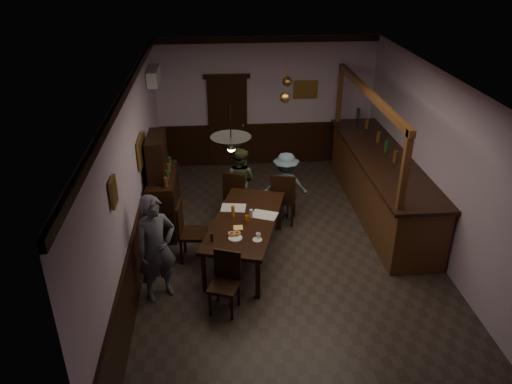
{
  "coord_description": "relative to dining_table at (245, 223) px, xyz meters",
  "views": [
    {
      "loc": [
        -1.19,
        -7.13,
        4.92
      ],
      "look_at": [
        -0.56,
        0.19,
        1.15
      ],
      "focal_mm": 35.0,
      "sensor_mm": 36.0,
      "label": 1
    }
  ],
  "objects": [
    {
      "name": "sideboard",
      "position": [
        -1.45,
        1.18,
        0.05
      ],
      "size": [
        0.49,
        1.38,
        1.82
      ],
      "color": "black",
      "rests_on": "ground"
    },
    {
      "name": "pepper_mill",
      "position": [
        -0.55,
        -0.62,
        0.13
      ],
      "size": [
        0.04,
        0.04,
        0.14
      ],
      "primitive_type": "cylinder",
      "color": "black",
      "rests_on": "dining_table"
    },
    {
      "name": "picture_left_small",
      "position": [
        -1.7,
        -1.59,
        1.46
      ],
      "size": [
        0.04,
        0.28,
        0.36
      ],
      "color": "olive",
      "rests_on": "ground"
    },
    {
      "name": "saucer",
      "position": [
        0.15,
        -0.64,
        0.07
      ],
      "size": [
        0.15,
        0.15,
        0.01
      ],
      "primitive_type": "cylinder",
      "color": "white",
      "rests_on": "dining_table"
    },
    {
      "name": "pendant_brass_mid",
      "position": [
        0.86,
        1.71,
        1.61
      ],
      "size": [
        0.2,
        0.2,
        0.81
      ],
      "color": "#BF8C3F",
      "rests_on": "ground"
    },
    {
      "name": "person_seated_left",
      "position": [
        0.01,
        1.61,
        -0.01
      ],
      "size": [
        0.83,
        0.77,
        1.36
      ],
      "primitive_type": "imported",
      "rotation": [
        0.0,
        0.0,
        2.63
      ],
      "color": "#41482B",
      "rests_on": "ground"
    },
    {
      "name": "picture_left_large",
      "position": [
        -1.7,
        0.81,
        1.01
      ],
      "size": [
        0.04,
        0.62,
        0.48
      ],
      "color": "olive",
      "rests_on": "ground"
    },
    {
      "name": "chair_far_right",
      "position": [
        0.79,
        1.08,
        -0.11
      ],
      "size": [
        0.56,
        0.56,
        1.06
      ],
      "rotation": [
        0.0,
        0.0,
        2.89
      ],
      "color": "black",
      "rests_on": "ground"
    },
    {
      "name": "pendant_brass_far",
      "position": [
        1.06,
        2.82,
        1.61
      ],
      "size": [
        0.2,
        0.2,
        0.81
      ],
      "color": "#BF8C3F",
      "rests_on": "ground"
    },
    {
      "name": "chair_side",
      "position": [
        -0.96,
        0.06,
        -0.11
      ],
      "size": [
        0.5,
        0.5,
        1.05
      ],
      "rotation": [
        0.0,
        0.0,
        1.46
      ],
      "color": "black",
      "rests_on": "ground"
    },
    {
      "name": "newspaper_left",
      "position": [
        -0.17,
        0.41,
        0.07
      ],
      "size": [
        0.46,
        0.36,
        0.01
      ],
      "primitive_type": "cube",
      "rotation": [
        0.0,
        0.0,
        -0.15
      ],
      "color": "silver",
      "rests_on": "dining_table"
    },
    {
      "name": "bar_counter",
      "position": [
        2.75,
        1.42,
        -0.06
      ],
      "size": [
        1.03,
        4.43,
        2.48
      ],
      "color": "#4D2E14",
      "rests_on": "ground"
    },
    {
      "name": "room",
      "position": [
        0.76,
        0.01,
        0.81
      ],
      "size": [
        5.01,
        8.01,
        3.01
      ],
      "color": "#2D2621",
      "rests_on": "ground"
    },
    {
      "name": "pastry_ring_a",
      "position": [
        -0.24,
        -0.48,
        0.1
      ],
      "size": [
        0.13,
        0.13,
        0.04
      ],
      "primitive_type": "torus",
      "color": "#C68C47",
      "rests_on": "pastry_plate"
    },
    {
      "name": "pastry_plate",
      "position": [
        -0.19,
        -0.57,
        0.07
      ],
      "size": [
        0.22,
        0.22,
        0.01
      ],
      "primitive_type": "cylinder",
      "color": "white",
      "rests_on": "dining_table"
    },
    {
      "name": "coffee_cup",
      "position": [
        0.17,
        -0.59,
        0.11
      ],
      "size": [
        0.1,
        0.1,
        0.07
      ],
      "primitive_type": "imported",
      "rotation": [
        0.0,
        0.0,
        -0.29
      ],
      "color": "white",
      "rests_on": "saucer"
    },
    {
      "name": "door_back",
      "position": [
        -0.14,
        3.96,
        0.36
      ],
      "size": [
        0.9,
        0.06,
        2.1
      ],
      "primitive_type": "cube",
      "color": "black",
      "rests_on": "ground"
    },
    {
      "name": "dining_table",
      "position": [
        0.0,
        0.0,
        0.0
      ],
      "size": [
        1.58,
        2.39,
        0.75
      ],
      "rotation": [
        0.0,
        0.0,
        -0.29
      ],
      "color": "black",
      "rests_on": "ground"
    },
    {
      "name": "chair_far_left",
      "position": [
        -0.08,
        1.35,
        -0.13
      ],
      "size": [
        0.58,
        0.58,
        1.01
      ],
      "rotation": [
        0.0,
        0.0,
        2.74
      ],
      "color": "black",
      "rests_on": "ground"
    },
    {
      "name": "ac_unit",
      "position": [
        -1.62,
        2.91,
        1.76
      ],
      "size": [
        0.2,
        0.85,
        0.3
      ],
      "color": "white",
      "rests_on": "ground"
    },
    {
      "name": "pastry_ring_b",
      "position": [
        -0.16,
        -0.47,
        0.1
      ],
      "size": [
        0.13,
        0.13,
        0.04
      ],
      "primitive_type": "torus",
      "color": "#C68C47",
      "rests_on": "pastry_plate"
    },
    {
      "name": "pendant_iron",
      "position": [
        -0.23,
        -0.77,
        1.71
      ],
      "size": [
        0.56,
        0.56,
        0.71
      ],
      "color": "black",
      "rests_on": "ground"
    },
    {
      "name": "person_standing",
      "position": [
        -1.36,
        -0.9,
        0.17
      ],
      "size": [
        0.74,
        0.67,
        1.7
      ],
      "primitive_type": "imported",
      "rotation": [
        0.0,
        0.0,
        0.53
      ],
      "color": "#50515B",
      "rests_on": "ground"
    },
    {
      "name": "newspaper_right",
      "position": [
        0.34,
        0.12,
        0.07
      ],
      "size": [
        0.5,
        0.44,
        0.01
      ],
      "primitive_type": "cube",
      "rotation": [
        0.0,
        0.0,
        -0.39
      ],
      "color": "silver",
      "rests_on": "dining_table"
    },
    {
      "name": "chair_near",
      "position": [
        -0.37,
        -1.27,
        -0.17
      ],
      "size": [
        0.52,
        0.52,
        0.94
      ],
      "rotation": [
        0.0,
        0.0,
        -0.35
      ],
      "color": "black",
      "rests_on": "ground"
    },
    {
      "name": "water_glass",
      "position": [
        0.11,
        0.05,
        0.14
      ],
      "size": [
        0.06,
        0.06,
        0.15
      ],
      "primitive_type": "cylinder",
      "color": "silver",
      "rests_on": "dining_table"
    },
    {
      "name": "person_seated_right",
      "position": [
        0.87,
        1.36,
        -0.02
      ],
      "size": [
        0.9,
        0.57,
        1.33
      ],
      "primitive_type": "imported",
      "rotation": [
        0.0,
        0.0,
        3.05
      ],
      "color": "#4D646E",
      "rests_on": "ground"
    },
    {
      "name": "picture_back",
      "position": [
        1.66,
        3.97,
        1.11
      ],
      "size": [
        0.55,
        0.04,
        0.42
      ],
      "color": "olive",
      "rests_on": "ground"
    },
    {
      "name": "soda_can",
      "position": [
        0.03,
        -0.08,
        0.12
      ],
      "size": [
        0.07,
        0.07,
        0.12
      ],
      "primitive_type": "cylinder",
      "color": "orange",
      "rests_on": "dining_table"
    },
    {
      "name": "napkin",
      "position": [
        -0.13,
        -0.25,
        0.07
      ],
      "size": [
        0.19,
        0.19,
        0.0
      ],
      "primitive_type": "cube",
      "rotation": [
        0.0,
        0.0,
        -0.29
      ],
      "color": "#FFD45D",
      "rests_on": "dining_table"
    },
    {
      "name": "beer_glass",
      "position": [
        -0.19,
        0.12,
        0.16
      ],
      "size": [
        0.06,
        0.06,
        0.2
      ],
      "primitive_type": "cylinder",
      "color": "#BF721E",
      "rests_on": "dining_table"
    }
  ]
}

